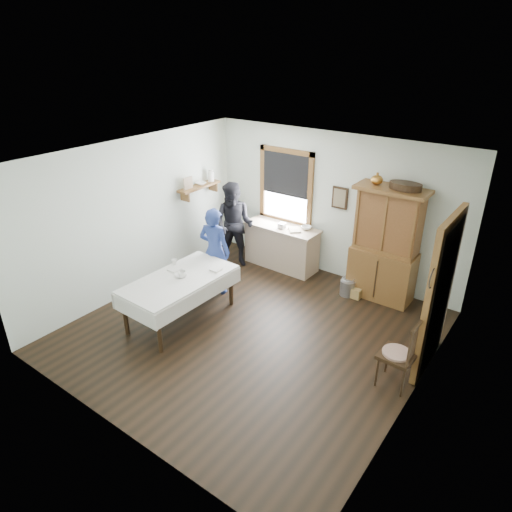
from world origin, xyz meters
name	(u,v)px	position (x,y,z in m)	size (l,w,h in m)	color
room	(251,253)	(0.00, 0.00, 1.35)	(5.01, 5.01, 2.70)	black
window	(286,183)	(-1.00, 2.46, 1.62)	(1.18, 0.07, 1.48)	white
doorway	(441,291)	(2.46, 0.85, 1.16)	(0.09, 1.14, 2.22)	#453831
wall_shelf	(201,185)	(-2.37, 1.54, 1.57)	(0.24, 1.00, 0.44)	brown
framed_picture	(340,198)	(0.15, 2.46, 1.55)	(0.30, 0.04, 0.40)	#302011
rug_beater	(435,269)	(2.45, 0.30, 1.72)	(0.27, 0.27, 0.01)	black
work_counter	(281,246)	(-0.87, 2.17, 0.43)	(1.50, 0.57, 0.86)	tan
china_hutch	(385,245)	(1.18, 2.19, 1.00)	(1.17, 0.56, 2.00)	brown
dining_table	(181,299)	(-1.13, -0.38, 0.37)	(0.98, 1.87, 0.75)	silver
spindle_chair	(397,352)	(2.23, 0.15, 0.51)	(0.47, 0.47, 1.01)	#302011
pail	(347,288)	(0.70, 1.91, 0.14)	(0.26, 0.26, 0.28)	#93969B
wicker_basket	(353,291)	(0.81, 1.94, 0.09)	(0.31, 0.22, 0.18)	tan
woman_blue	(215,254)	(-1.27, 0.64, 0.73)	(0.54, 0.35, 1.46)	navy
figure_dark	(234,228)	(-1.69, 1.70, 0.78)	(0.76, 0.59, 1.56)	black
table_cup_a	(182,274)	(-1.11, -0.32, 0.80)	(0.13, 0.13, 0.11)	white
table_cup_b	(174,262)	(-1.53, -0.07, 0.79)	(0.10, 0.10, 0.09)	white
table_bowl	(181,275)	(-1.14, -0.32, 0.77)	(0.20, 0.20, 0.05)	white
counter_book	(289,230)	(-0.65, 2.06, 0.87)	(0.18, 0.24, 0.02)	#7D6F53
counter_bowl	(306,228)	(-0.42, 2.32, 0.89)	(0.20, 0.20, 0.06)	white
shelf_bowl	(201,183)	(-2.37, 1.55, 1.60)	(0.22, 0.22, 0.05)	white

